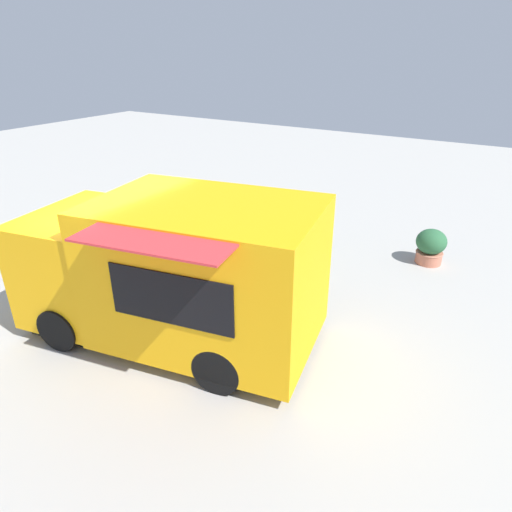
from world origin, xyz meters
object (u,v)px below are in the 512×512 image
(planter_flowering_near, at_px, (431,246))
(planter_flowering_far, at_px, (301,231))
(food_truck, at_px, (175,274))
(person_customer, at_px, (197,209))

(planter_flowering_near, bearing_deg, planter_flowering_far, -162.08)
(food_truck, height_order, person_customer, food_truck)
(person_customer, height_order, planter_flowering_far, planter_flowering_far)
(food_truck, height_order, planter_flowering_near, food_truck)
(food_truck, relative_size, person_customer, 5.82)
(food_truck, bearing_deg, planter_flowering_near, 59.59)
(planter_flowering_near, height_order, planter_flowering_far, planter_flowering_far)
(person_customer, height_order, planter_flowering_near, person_customer)
(planter_flowering_near, bearing_deg, person_customer, -174.51)
(person_customer, xyz_separation_m, planter_flowering_far, (3.33, -0.31, 0.17))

